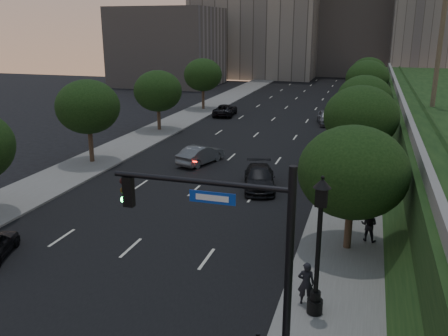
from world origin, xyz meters
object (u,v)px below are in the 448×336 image
(street_lamp, at_px, (318,253))
(pedestrian_c, at_px, (341,183))
(traffic_signal_mast, at_px, (252,271))
(sedan_mid_left, at_px, (201,155))
(sedan_far_left, at_px, (225,110))
(pedestrian_a, at_px, (306,283))
(pedestrian_b, at_px, (369,225))
(sedan_near_right, at_px, (259,178))
(sedan_far_right, at_px, (327,117))

(street_lamp, height_order, pedestrian_c, street_lamp)
(traffic_signal_mast, relative_size, sedan_mid_left, 1.54)
(sedan_far_left, bearing_deg, sedan_mid_left, 96.67)
(sedan_mid_left, bearing_deg, pedestrian_a, 138.48)
(sedan_mid_left, bearing_deg, pedestrian_b, 156.64)
(sedan_far_left, xyz_separation_m, pedestrian_c, (15.71, -26.12, 0.29))
(sedan_far_left, xyz_separation_m, pedestrian_a, (15.22, -39.22, 0.33))
(sedan_mid_left, height_order, sedan_near_right, sedan_mid_left)
(sedan_near_right, height_order, pedestrian_b, pedestrian_b)
(pedestrian_c, bearing_deg, pedestrian_a, 54.10)
(street_lamp, distance_m, sedan_near_right, 15.07)
(sedan_far_left, bearing_deg, traffic_signal_mast, 102.89)
(street_lamp, bearing_deg, pedestrian_c, 89.69)
(pedestrian_b, bearing_deg, pedestrian_a, 85.05)
(sedan_near_right, distance_m, pedestrian_a, 14.32)
(sedan_near_right, height_order, sedan_far_right, sedan_far_right)
(street_lamp, relative_size, pedestrian_c, 3.32)
(sedan_far_right, bearing_deg, sedan_near_right, -107.61)
(sedan_far_right, height_order, pedestrian_c, pedestrian_c)
(sedan_mid_left, relative_size, pedestrian_c, 2.69)
(traffic_signal_mast, bearing_deg, sedan_far_right, 92.10)
(sedan_far_left, relative_size, pedestrian_a, 2.86)
(sedan_near_right, relative_size, sedan_far_right, 1.08)
(sedan_near_right, xyz_separation_m, pedestrian_b, (7.21, -6.74, 0.27))
(street_lamp, distance_m, sedan_far_right, 37.98)
(sedan_far_right, distance_m, pedestrian_b, 30.99)
(pedestrian_a, bearing_deg, pedestrian_c, -98.66)
(sedan_far_left, relative_size, pedestrian_b, 2.98)
(sedan_mid_left, height_order, pedestrian_c, pedestrian_c)
(pedestrian_b, height_order, pedestrian_c, pedestrian_b)
(sedan_far_right, xyz_separation_m, pedestrian_b, (4.94, -30.59, 0.21))
(sedan_mid_left, xyz_separation_m, pedestrian_b, (13.10, -11.32, 0.26))
(sedan_far_right, relative_size, pedestrian_a, 2.63)
(pedestrian_c, bearing_deg, sedan_far_right, -116.27)
(pedestrian_a, bearing_deg, sedan_far_left, -75.28)
(pedestrian_b, bearing_deg, traffic_signal_mast, 86.58)
(sedan_far_left, height_order, pedestrian_b, pedestrian_b)
(sedan_mid_left, distance_m, sedan_far_left, 21.64)
(traffic_signal_mast, bearing_deg, sedan_near_right, 102.05)
(sedan_mid_left, relative_size, sedan_far_left, 0.89)
(pedestrian_a, bearing_deg, sedan_far_right, -92.39)
(sedan_mid_left, xyz_separation_m, pedestrian_a, (10.83, -18.02, 0.29))
(traffic_signal_mast, relative_size, sedan_far_right, 1.50)
(pedestrian_c, bearing_deg, sedan_far_left, -92.69)
(traffic_signal_mast, distance_m, sedan_far_left, 45.87)
(sedan_far_left, xyz_separation_m, sedan_far_right, (12.54, -1.92, 0.09))
(street_lamp, height_order, sedan_far_right, street_lamp)
(sedan_mid_left, distance_m, pedestrian_a, 21.03)
(sedan_mid_left, relative_size, sedan_near_right, 0.90)
(sedan_far_left, distance_m, sedan_far_right, 12.69)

